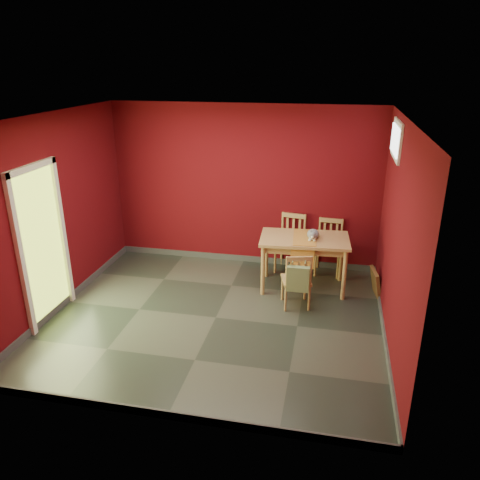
% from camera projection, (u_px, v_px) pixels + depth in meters
% --- Properties ---
extents(ground, '(4.50, 4.50, 0.00)m').
position_uv_depth(ground, '(216.00, 318.00, 6.46)').
color(ground, '#2D342D').
rests_on(ground, ground).
extents(room_shell, '(4.50, 4.50, 4.50)m').
position_uv_depth(room_shell, '(216.00, 314.00, 6.44)').
color(room_shell, '#52080E').
rests_on(room_shell, ground).
extents(doorway, '(0.06, 1.01, 2.13)m').
position_uv_depth(doorway, '(41.00, 240.00, 6.11)').
color(doorway, '#B7D838').
rests_on(doorway, ground).
extents(window, '(0.05, 0.90, 0.50)m').
position_uv_depth(window, '(396.00, 140.00, 6.11)').
color(window, white).
rests_on(window, room_shell).
extents(outlet_plate, '(0.08, 0.02, 0.12)m').
position_uv_depth(outlet_plate, '(337.00, 252.00, 7.87)').
color(outlet_plate, silver).
rests_on(outlet_plate, room_shell).
extents(dining_table, '(1.37, 0.86, 0.83)m').
position_uv_depth(dining_table, '(304.00, 244.00, 7.07)').
color(dining_table, tan).
rests_on(dining_table, ground).
extents(table_runner, '(0.39, 0.73, 0.36)m').
position_uv_depth(table_runner, '(304.00, 244.00, 6.94)').
color(table_runner, '#BE7E31').
rests_on(table_runner, dining_table).
extents(chair_far_left, '(0.51, 0.51, 0.95)m').
position_uv_depth(chair_far_left, '(291.00, 242.00, 7.79)').
color(chair_far_left, tan).
rests_on(chair_far_left, ground).
extents(chair_far_right, '(0.45, 0.45, 0.90)m').
position_uv_depth(chair_far_right, '(329.00, 246.00, 7.69)').
color(chair_far_right, tan).
rests_on(chair_far_right, ground).
extents(chair_near, '(0.48, 0.48, 0.84)m').
position_uv_depth(chair_near, '(297.00, 279.00, 6.61)').
color(chair_near, tan).
rests_on(chair_near, ground).
extents(tote_bag, '(0.30, 0.18, 0.43)m').
position_uv_depth(tote_bag, '(298.00, 279.00, 6.37)').
color(tote_bag, '#6E8454').
rests_on(tote_bag, chair_near).
extents(cat, '(0.31, 0.41, 0.18)m').
position_uv_depth(cat, '(313.00, 232.00, 6.98)').
color(cat, slate).
rests_on(cat, table_runner).
extents(picture_frame, '(0.20, 0.44, 0.42)m').
position_uv_depth(picture_frame, '(376.00, 283.00, 6.98)').
color(picture_frame, brown).
rests_on(picture_frame, ground).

